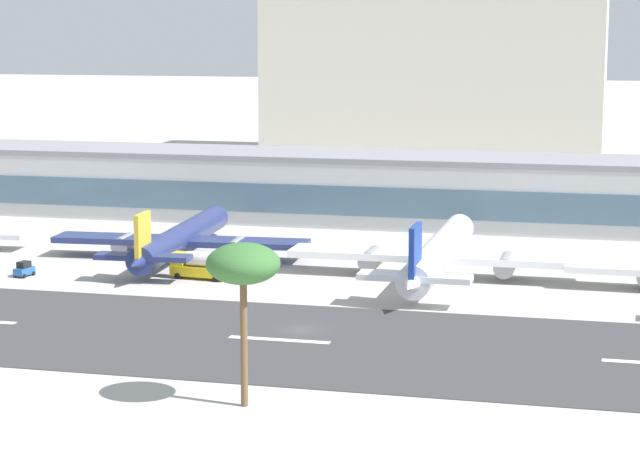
% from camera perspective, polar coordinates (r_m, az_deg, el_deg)
% --- Properties ---
extents(ground_plane, '(1400.00, 1400.00, 0.00)m').
position_cam_1_polar(ground_plane, '(148.28, -0.85, -4.67)').
color(ground_plane, '#B2AFA8').
extents(runway_strip, '(800.00, 36.17, 0.08)m').
position_cam_1_polar(runway_strip, '(143.16, -1.41, -5.16)').
color(runway_strip, '#38383A').
rests_on(runway_strip, ground_plane).
extents(runway_centreline_dash_4, '(12.00, 1.20, 0.01)m').
position_cam_1_polar(runway_centreline_dash_4, '(143.46, -1.88, -5.12)').
color(runway_centreline_dash_4, white).
rests_on(runway_centreline_dash_4, runway_strip).
extents(terminal_building, '(174.65, 20.68, 12.63)m').
position_cam_1_polar(terminal_building, '(228.85, 1.56, 1.90)').
color(terminal_building, '#B7BABC').
rests_on(terminal_building, ground_plane).
extents(distant_hotel_block, '(94.21, 28.29, 45.76)m').
position_cam_1_polar(distant_hotel_block, '(352.41, 5.22, 7.16)').
color(distant_hotel_block, beige).
rests_on(distant_hotel_block, ground_plane).
extents(airliner_gold_tail_gate_1, '(40.35, 47.13, 9.83)m').
position_cam_1_polar(airliner_gold_tail_gate_1, '(192.72, -6.50, -0.52)').
color(airliner_gold_tail_gate_1, navy).
rests_on(airliner_gold_tail_gate_1, ground_plane).
extents(airliner_navy_tail_gate_2, '(43.07, 51.21, 10.69)m').
position_cam_1_polar(airliner_navy_tail_gate_2, '(177.93, 5.38, -1.23)').
color(airliner_navy_tail_gate_2, white).
rests_on(airliner_navy_tail_gate_2, ground_plane).
extents(service_fuel_truck_0, '(8.73, 3.60, 3.95)m').
position_cam_1_polar(service_fuel_truck_0, '(178.02, -5.52, -1.68)').
color(service_fuel_truck_0, gold).
rests_on(service_fuel_truck_0, ground_plane).
extents(service_baggage_tug_1, '(2.32, 3.42, 2.20)m').
position_cam_1_polar(service_baggage_tug_1, '(184.20, -13.40, -1.83)').
color(service_baggage_tug_1, '#23569E').
rests_on(service_baggage_tug_1, ground_plane).
extents(palm_tree_0, '(7.02, 7.02, 15.73)m').
position_cam_1_polar(palm_tree_0, '(116.37, -3.54, -1.73)').
color(palm_tree_0, brown).
rests_on(palm_tree_0, ground_plane).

